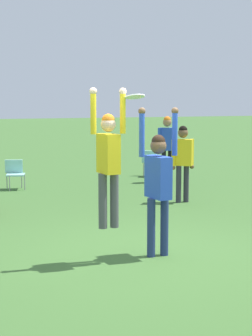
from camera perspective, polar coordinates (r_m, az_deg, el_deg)
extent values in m
plane|color=#3D662D|center=(8.49, 1.82, -8.75)|extent=(120.00, 120.00, 0.00)
cylinder|color=#4C4C51|center=(7.83, -2.38, -3.38)|extent=(0.12, 0.12, 0.77)
cylinder|color=#4C4C51|center=(7.89, -1.20, -3.30)|extent=(0.12, 0.12, 0.77)
cube|color=yellow|center=(7.77, -1.80, 1.47)|extent=(0.23, 0.40, 0.55)
sphere|color=beige|center=(7.74, -1.81, 4.46)|extent=(0.21, 0.21, 0.21)
sphere|color=orange|center=(7.74, -1.82, 4.88)|extent=(0.18, 0.18, 0.18)
cylinder|color=yellow|center=(7.66, -3.34, 5.61)|extent=(0.08, 0.08, 0.58)
sphere|color=beige|center=(7.66, -3.35, 7.79)|extent=(0.10, 0.10, 0.10)
cylinder|color=yellow|center=(7.81, -0.33, 5.65)|extent=(0.08, 0.08, 0.58)
sphere|color=beige|center=(7.81, -0.33, 7.78)|extent=(0.10, 0.10, 0.10)
cylinder|color=navy|center=(8.27, 2.58, -6.08)|extent=(0.12, 0.12, 0.87)
cylinder|color=navy|center=(8.36, 3.92, -5.95)|extent=(0.12, 0.12, 0.87)
cube|color=blue|center=(8.18, 3.29, -0.93)|extent=(0.24, 0.49, 0.62)
sphere|color=brown|center=(8.13, 3.31, 2.25)|extent=(0.24, 0.24, 0.24)
sphere|color=black|center=(8.12, 3.31, 2.70)|extent=(0.20, 0.20, 0.20)
cylinder|color=blue|center=(8.01, 1.62, 3.47)|extent=(0.08, 0.08, 0.65)
sphere|color=brown|center=(7.99, 1.62, 5.80)|extent=(0.10, 0.10, 0.10)
cylinder|color=blue|center=(8.23, 4.97, 3.54)|extent=(0.08, 0.08, 0.65)
sphere|color=brown|center=(8.22, 5.00, 5.81)|extent=(0.10, 0.10, 0.10)
cylinder|color=white|center=(7.79, 0.91, 7.27)|extent=(0.28, 0.28, 0.08)
cylinder|color=gray|center=(16.58, 2.35, -0.33)|extent=(0.02, 0.02, 0.39)
cylinder|color=gray|center=(16.74, 3.57, -0.27)|extent=(0.02, 0.02, 0.39)
cylinder|color=gray|center=(16.93, 1.80, -0.17)|extent=(0.02, 0.02, 0.39)
cylinder|color=gray|center=(17.09, 3.00, -0.11)|extent=(0.02, 0.02, 0.39)
cube|color=#8CC6C1|center=(16.82, 2.68, 0.38)|extent=(0.62, 0.62, 0.04)
cube|color=#8CC6C1|center=(16.99, 2.39, 1.15)|extent=(0.46, 0.30, 0.38)
cylinder|color=gray|center=(14.45, -11.74, -1.53)|extent=(0.02, 0.02, 0.40)
cylinder|color=gray|center=(14.53, -10.25, -1.45)|extent=(0.02, 0.02, 0.40)
cylinder|color=gray|center=(14.83, -12.00, -1.32)|extent=(0.02, 0.02, 0.40)
cylinder|color=gray|center=(14.90, -10.55, -1.25)|extent=(0.02, 0.02, 0.40)
cube|color=#8CC6C1|center=(14.65, -11.15, -0.68)|extent=(0.56, 0.56, 0.04)
cube|color=#8CC6C1|center=(14.83, -11.32, 0.17)|extent=(0.46, 0.22, 0.35)
cylinder|color=#2D2D38|center=(12.62, 5.37, -1.65)|extent=(0.12, 0.12, 0.83)
cylinder|color=#2D2D38|center=(12.70, 6.13, -1.60)|extent=(0.12, 0.12, 0.83)
cube|color=yellow|center=(12.57, 5.79, 1.59)|extent=(0.46, 0.41, 0.59)
sphere|color=brown|center=(12.54, 5.81, 3.57)|extent=(0.23, 0.23, 0.23)
sphere|color=black|center=(12.54, 5.82, 3.86)|extent=(0.19, 0.19, 0.19)
cylinder|color=yellow|center=(12.47, 4.83, 1.47)|extent=(0.08, 0.08, 0.63)
sphere|color=brown|center=(12.50, 4.81, 0.05)|extent=(0.10, 0.10, 0.10)
cylinder|color=yellow|center=(12.68, 6.73, 1.55)|extent=(0.08, 0.08, 0.63)
sphere|color=brown|center=(12.72, 6.71, 0.14)|extent=(0.10, 0.10, 0.10)
cylinder|color=black|center=(15.66, 3.85, 0.16)|extent=(0.12, 0.12, 0.89)
cylinder|color=black|center=(15.75, 4.49, 0.19)|extent=(0.12, 0.12, 0.89)
cube|color=blue|center=(15.63, 4.20, 2.94)|extent=(0.48, 0.39, 0.63)
sphere|color=#9E704C|center=(15.61, 4.21, 4.65)|extent=(0.24, 0.24, 0.24)
sphere|color=orange|center=(15.61, 4.22, 4.90)|extent=(0.21, 0.21, 0.21)
cylinder|color=blue|center=(15.53, 3.40, 2.86)|extent=(0.08, 0.08, 0.67)
sphere|color=#9E704C|center=(15.56, 3.39, 1.63)|extent=(0.10, 0.10, 0.10)
cylinder|color=blue|center=(15.74, 4.99, 2.90)|extent=(0.08, 0.08, 0.67)
sphere|color=#9E704C|center=(15.77, 4.98, 1.69)|extent=(0.10, 0.10, 0.10)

